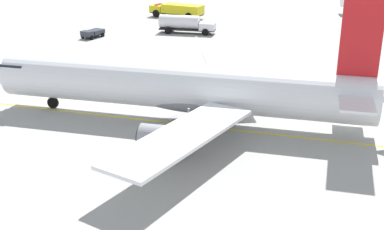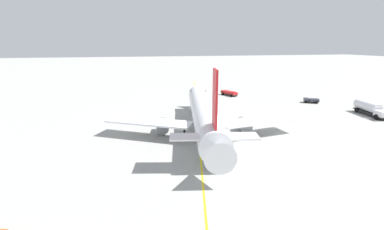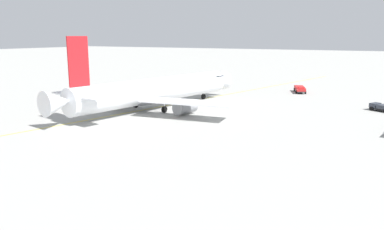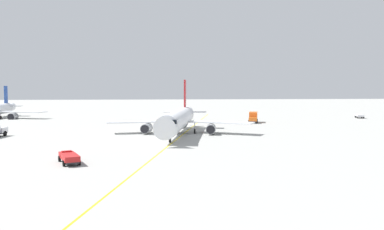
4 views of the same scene
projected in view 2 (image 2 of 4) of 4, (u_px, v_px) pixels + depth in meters
The scene contains 6 objects.
ground_plane at pixel (216, 139), 44.49m from camera, with size 600.00×600.00×0.00m, color #9E9E99.
airliner_main at pixel (204, 115), 47.29m from camera, with size 39.98×32.68×12.23m.
ops_pickup_truck at pixel (229, 93), 81.41m from camera, with size 5.96×3.74×1.41m.
fuel_tanker_truck at pixel (370, 108), 58.74m from camera, with size 9.30×3.82×2.87m.
baggage_truck_truck at pixel (311, 100), 71.33m from camera, with size 3.42×4.14×1.22m.
taxiway_centreline at pixel (198, 130), 48.74m from camera, with size 138.46×33.32×0.01m.
Camera 2 is at (39.96, -13.71, 15.01)m, focal length 25.50 mm.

